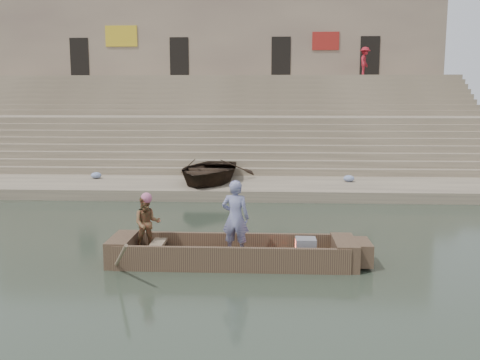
# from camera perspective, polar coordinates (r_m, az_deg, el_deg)

# --- Properties ---
(ground) EXTENTS (120.00, 120.00, 0.00)m
(ground) POSITION_cam_1_polar(r_m,az_deg,el_deg) (13.92, -14.28, -7.07)
(ground) COLOR #242E23
(ground) RESTS_ON ground
(lower_landing) EXTENTS (32.00, 4.00, 0.40)m
(lower_landing) POSITION_cam_1_polar(r_m,az_deg,el_deg) (21.47, -8.04, -0.77)
(lower_landing) COLOR gray
(lower_landing) RESTS_ON ground
(mid_landing) EXTENTS (32.00, 3.00, 2.80)m
(mid_landing) POSITION_cam_1_polar(r_m,az_deg,el_deg) (28.67, -5.26, 4.10)
(mid_landing) COLOR gray
(mid_landing) RESTS_ON ground
(upper_landing) EXTENTS (32.00, 3.00, 5.20)m
(upper_landing) POSITION_cam_1_polar(r_m,az_deg,el_deg) (35.53, -3.68, 6.97)
(upper_landing) COLOR gray
(upper_landing) RESTS_ON ground
(ghat_steps) EXTENTS (32.00, 11.00, 5.20)m
(ghat_steps) POSITION_cam_1_polar(r_m,az_deg,el_deg) (30.31, -4.82, 5.12)
(ghat_steps) COLOR gray
(ghat_steps) RESTS_ON ground
(building_wall) EXTENTS (32.00, 5.07, 11.20)m
(building_wall) POSITION_cam_1_polar(r_m,az_deg,el_deg) (39.53, -3.05, 11.52)
(building_wall) COLOR tan
(building_wall) RESTS_ON ground
(main_rowboat) EXTENTS (5.00, 1.30, 0.22)m
(main_rowboat) POSITION_cam_1_polar(r_m,az_deg,el_deg) (12.19, -0.84, -8.55)
(main_rowboat) COLOR brown
(main_rowboat) RESTS_ON ground
(rowboat_trim) EXTENTS (6.04, 2.63, 1.99)m
(rowboat_trim) POSITION_cam_1_polar(r_m,az_deg,el_deg) (12.11, 0.13, -7.68)
(rowboat_trim) COLOR brown
(rowboat_trim) RESTS_ON ground
(standing_man) EXTENTS (0.70, 0.52, 1.73)m
(standing_man) POSITION_cam_1_polar(r_m,az_deg,el_deg) (11.92, -0.50, -4.10)
(standing_man) COLOR navy
(standing_man) RESTS_ON main_rowboat
(rowing_man) EXTENTS (0.74, 0.63, 1.32)m
(rowing_man) POSITION_cam_1_polar(r_m,az_deg,el_deg) (12.45, -10.05, -4.65)
(rowing_man) COLOR #21632D
(rowing_man) RESTS_ON main_rowboat
(television) EXTENTS (0.46, 0.42, 0.40)m
(television) POSITION_cam_1_polar(r_m,az_deg,el_deg) (12.11, 7.08, -7.21)
(television) COLOR slate
(television) RESTS_ON main_rowboat
(beached_rowboat) EXTENTS (3.89, 4.98, 0.94)m
(beached_rowboat) POSITION_cam_1_polar(r_m,az_deg,el_deg) (21.23, -3.46, 1.03)
(beached_rowboat) COLOR #2D2116
(beached_rowboat) RESTS_ON lower_landing
(pedestrian) EXTENTS (1.05, 1.35, 1.84)m
(pedestrian) POSITION_cam_1_polar(r_m,az_deg,el_deg) (35.71, 13.40, 12.41)
(pedestrian) COLOR maroon
(pedestrian) RESTS_ON upper_landing
(cloth_bundles) EXTENTS (16.70, 0.88, 0.26)m
(cloth_bundles) POSITION_cam_1_polar(r_m,az_deg,el_deg) (22.51, -11.49, 0.44)
(cloth_bundles) COLOR #3F5999
(cloth_bundles) RESTS_ON lower_landing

